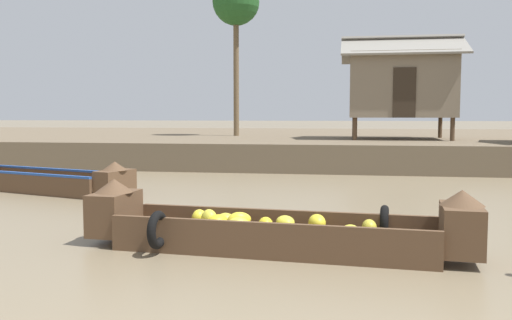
% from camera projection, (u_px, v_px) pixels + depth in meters
% --- Properties ---
extents(ground_plane, '(300.00, 300.00, 0.00)m').
position_uv_depth(ground_plane, '(313.00, 203.00, 11.88)').
color(ground_plane, '#7A6B51').
extents(riverbank_strip, '(160.00, 20.00, 0.93)m').
position_uv_depth(riverbank_strip, '(333.00, 143.00, 27.23)').
color(riverbank_strip, brown).
rests_on(riverbank_strip, ground).
extents(banana_boat, '(5.47, 1.51, 0.94)m').
position_uv_depth(banana_boat, '(272.00, 229.00, 7.69)').
color(banana_boat, brown).
rests_on(banana_boat, ground).
extents(cargo_boat_upstream, '(5.27, 2.49, 0.83)m').
position_uv_depth(cargo_boat_upstream, '(40.00, 180.00, 13.72)').
color(cargo_boat_upstream, brown).
rests_on(cargo_boat_upstream, ground).
extents(stilt_house_left, '(4.56, 3.62, 3.96)m').
position_uv_depth(stilt_house_left, '(401.00, 84.00, 21.45)').
color(stilt_house_left, '#4C3826').
rests_on(stilt_house_left, riverbank_strip).
extents(palm_tree_near, '(2.07, 2.07, 6.91)m').
position_uv_depth(palm_tree_near, '(236.00, 4.00, 24.32)').
color(palm_tree_near, brown).
rests_on(palm_tree_near, riverbank_strip).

